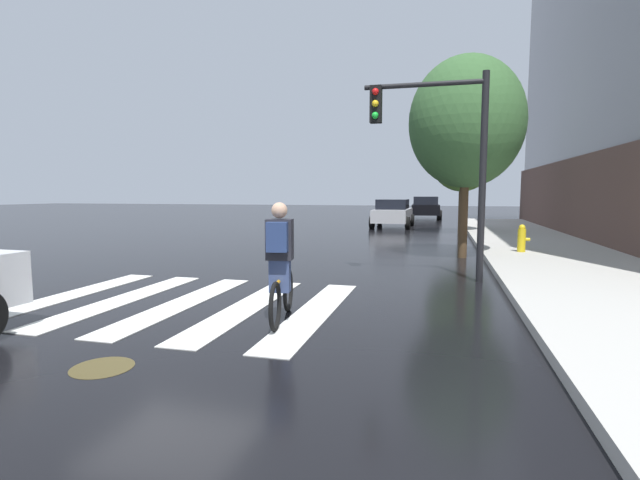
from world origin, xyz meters
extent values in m
plane|color=black|center=(0.00, 0.00, 0.00)|extent=(120.00, 120.00, 0.00)
cube|color=silver|center=(-2.01, 0.00, 0.01)|extent=(0.55, 4.15, 0.01)
cube|color=silver|center=(-0.89, 0.00, 0.01)|extent=(0.55, 4.15, 0.01)
cube|color=silver|center=(0.24, 0.00, 0.01)|extent=(0.55, 4.15, 0.01)
cube|color=silver|center=(1.37, 0.00, 0.01)|extent=(0.55, 4.15, 0.01)
cube|color=silver|center=(2.50, 0.00, 0.01)|extent=(0.55, 4.15, 0.01)
cylinder|color=#473D1E|center=(0.95, -2.77, 0.00)|extent=(0.64, 0.64, 0.01)
cube|color=#B7B7BC|center=(1.88, 18.08, 0.64)|extent=(1.79, 4.29, 0.65)
cube|color=black|center=(1.88, 17.94, 1.22)|extent=(1.56, 2.07, 0.51)
cylinder|color=black|center=(1.01, 19.46, 0.32)|extent=(0.23, 0.63, 0.63)
cylinder|color=black|center=(2.79, 19.43, 0.32)|extent=(0.23, 0.63, 0.63)
cylinder|color=black|center=(0.96, 16.73, 0.32)|extent=(0.23, 0.63, 0.63)
cylinder|color=black|center=(2.75, 16.70, 0.32)|extent=(0.23, 0.63, 0.63)
cube|color=black|center=(3.28, 26.58, 0.67)|extent=(1.98, 4.56, 0.68)
cube|color=black|center=(3.29, 26.43, 1.28)|extent=(1.70, 2.21, 0.54)
cylinder|color=black|center=(2.29, 27.98, 0.33)|extent=(0.26, 0.67, 0.66)
cylinder|color=black|center=(4.17, 28.06, 0.33)|extent=(0.26, 0.67, 0.66)
cylinder|color=black|center=(2.40, 25.11, 0.33)|extent=(0.26, 0.67, 0.66)
cylinder|color=black|center=(4.28, 25.18, 0.33)|extent=(0.26, 0.67, 0.66)
torus|color=black|center=(2.25, -1.09, 0.33)|extent=(0.16, 0.66, 0.66)
torus|color=black|center=(2.09, -0.05, 0.33)|extent=(0.16, 0.66, 0.66)
cylinder|color=orange|center=(2.17, -0.57, 0.61)|extent=(0.19, 0.89, 0.05)
cylinder|color=orange|center=(2.19, -0.72, 0.68)|extent=(0.04, 0.04, 0.45)
cube|color=#384772|center=(2.19, -0.72, 0.73)|extent=(0.31, 0.24, 0.56)
cube|color=#26262D|center=(2.19, -0.72, 1.18)|extent=(0.39, 0.29, 0.56)
sphere|color=tan|center=(2.19, -0.72, 1.58)|extent=(0.22, 0.22, 0.22)
cube|color=navy|center=(2.22, -0.90, 1.23)|extent=(0.30, 0.20, 0.40)
cylinder|color=black|center=(5.12, 3.17, 2.10)|extent=(0.14, 0.14, 4.20)
cylinder|color=black|center=(3.92, 3.17, 4.00)|extent=(2.40, 0.10, 0.10)
cube|color=black|center=(2.96, 3.17, 3.65)|extent=(0.24, 0.20, 0.76)
sphere|color=red|center=(2.96, 3.06, 3.89)|extent=(0.14, 0.14, 0.14)
sphere|color=gold|center=(2.96, 3.06, 3.65)|extent=(0.14, 0.14, 0.14)
sphere|color=green|center=(2.96, 3.06, 3.41)|extent=(0.14, 0.14, 0.14)
cylinder|color=gold|center=(6.56, 7.39, 0.47)|extent=(0.22, 0.22, 0.65)
sphere|color=gold|center=(6.56, 7.39, 0.84)|extent=(0.18, 0.18, 0.18)
cylinder|color=gold|center=(6.72, 7.39, 0.51)|extent=(0.12, 0.09, 0.09)
cylinder|color=#4C3823|center=(4.94, 6.86, 1.25)|extent=(0.24, 0.24, 2.50)
ellipsoid|color=#386033|center=(4.94, 6.86, 3.74)|extent=(3.11, 3.11, 3.58)
cylinder|color=#4C3823|center=(5.20, 14.98, 1.19)|extent=(0.24, 0.24, 2.39)
ellipsoid|color=#47722D|center=(5.20, 14.98, 3.58)|extent=(2.97, 2.97, 3.42)
camera|label=1|loc=(4.33, -6.77, 1.82)|focal=26.25mm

